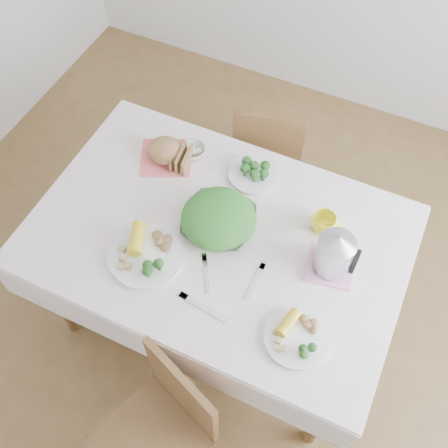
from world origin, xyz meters
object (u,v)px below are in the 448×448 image
at_px(dinner_plate_left, 146,256).
at_px(yellow_mug, 323,223).
at_px(chair_near, 152,435).
at_px(dinner_plate_right, 296,338).
at_px(chair_far, 270,140).
at_px(electric_kettle, 335,251).
at_px(dining_table, 218,278).
at_px(salad_bowl, 219,222).

height_order(dinner_plate_left, yellow_mug, yellow_mug).
relative_size(chair_near, yellow_mug, 7.88).
bearing_deg(dinner_plate_left, chair_near, -62.08).
bearing_deg(dinner_plate_right, dinner_plate_left, 174.23).
height_order(chair_far, electric_kettle, electric_kettle).
relative_size(dining_table, chair_far, 1.74).
bearing_deg(salad_bowl, chair_near, -83.75).
bearing_deg(yellow_mug, electric_kettle, -60.85).
height_order(dining_table, salad_bowl, salad_bowl).
xyz_separation_m(dinner_plate_left, dinner_plate_right, (0.65, -0.07, 0.00)).
distance_m(dinner_plate_left, electric_kettle, 0.72).
xyz_separation_m(chair_near, yellow_mug, (0.30, 0.95, 0.34)).
relative_size(salad_bowl, dinner_plate_left, 0.95).
relative_size(chair_near, electric_kettle, 4.14).
xyz_separation_m(dining_table, dinner_plate_right, (0.45, -0.28, 0.40)).
bearing_deg(electric_kettle, dinner_plate_left, -135.90).
height_order(dining_table, dinner_plate_right, dinner_plate_right).
bearing_deg(chair_near, electric_kettle, 85.18).
relative_size(chair_far, electric_kettle, 4.04).
bearing_deg(chair_far, dinner_plate_left, 68.33).
bearing_deg(dinner_plate_right, chair_far, 115.71).
height_order(chair_near, electric_kettle, electric_kettle).
bearing_deg(dinner_plate_right, electric_kettle, 87.37).
distance_m(chair_near, dinner_plate_right, 0.67).
bearing_deg(salad_bowl, electric_kettle, 1.98).
bearing_deg(chair_near, dinner_plate_right, 72.54).
bearing_deg(dining_table, chair_far, 95.91).
bearing_deg(salad_bowl, dinner_plate_left, -128.41).
relative_size(dining_table, salad_bowl, 4.91).
bearing_deg(chair_far, salad_bowl, 80.44).
xyz_separation_m(chair_far, dinner_plate_left, (-0.12, -1.04, 0.31)).
distance_m(dinner_plate_right, electric_kettle, 0.35).
bearing_deg(salad_bowl, chair_far, 95.51).
distance_m(dining_table, yellow_mug, 0.60).
xyz_separation_m(salad_bowl, dinner_plate_left, (-0.20, -0.25, -0.02)).
height_order(chair_near, dinner_plate_left, chair_near).
height_order(chair_far, dinner_plate_left, chair_far).
height_order(chair_near, chair_far, chair_near).
distance_m(chair_far, yellow_mug, 0.84).
distance_m(dinner_plate_left, yellow_mug, 0.71).
distance_m(chair_near, yellow_mug, 1.05).
xyz_separation_m(dinner_plate_right, electric_kettle, (0.02, 0.33, 0.11)).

